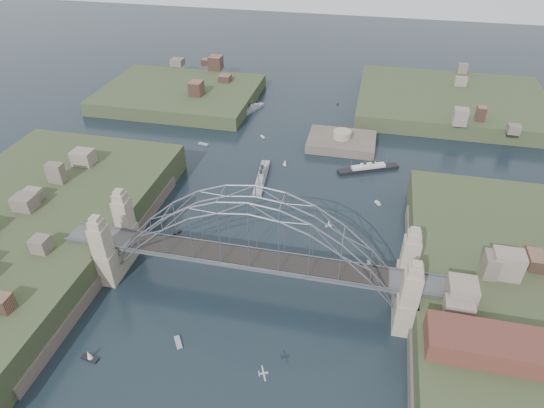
{
  "coord_description": "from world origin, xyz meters",
  "views": [
    {
      "loc": [
        19.94,
        -71.22,
        74.0
      ],
      "look_at": [
        0.0,
        18.0,
        10.0
      ],
      "focal_mm": 31.09,
      "sensor_mm": 36.0,
      "label": 1
    }
  ],
  "objects_px": {
    "naval_cruiser_far": "(251,110)",
    "ocean_liner": "(368,169)",
    "bridge": "(253,244)",
    "fort_island": "(341,147)",
    "naval_cruiser_near": "(262,177)",
    "wharf_shed": "(488,345)"
  },
  "relations": [
    {
      "from": "bridge",
      "to": "ocean_liner",
      "type": "distance_m",
      "value": 60.88
    },
    {
      "from": "naval_cruiser_near",
      "to": "wharf_shed",
      "type": "bearing_deg",
      "value": -47.41
    },
    {
      "from": "bridge",
      "to": "naval_cruiser_near",
      "type": "distance_m",
      "value": 45.82
    },
    {
      "from": "wharf_shed",
      "to": "ocean_liner",
      "type": "height_order",
      "value": "wharf_shed"
    },
    {
      "from": "fort_island",
      "to": "bridge",
      "type": "bearing_deg",
      "value": -99.73
    },
    {
      "from": "bridge",
      "to": "wharf_shed",
      "type": "xyz_separation_m",
      "value": [
        44.0,
        -14.0,
        -2.32
      ]
    },
    {
      "from": "fort_island",
      "to": "ocean_liner",
      "type": "bearing_deg",
      "value": -56.08
    },
    {
      "from": "wharf_shed",
      "to": "naval_cruiser_far",
      "type": "bearing_deg",
      "value": 123.2
    },
    {
      "from": "naval_cruiser_far",
      "to": "fort_island",
      "type": "bearing_deg",
      "value": -29.31
    },
    {
      "from": "naval_cruiser_near",
      "to": "ocean_liner",
      "type": "distance_m",
      "value": 32.81
    },
    {
      "from": "wharf_shed",
      "to": "ocean_liner",
      "type": "distance_m",
      "value": 73.83
    },
    {
      "from": "naval_cruiser_near",
      "to": "fort_island",
      "type": "bearing_deg",
      "value": 51.84
    },
    {
      "from": "bridge",
      "to": "naval_cruiser_near",
      "type": "bearing_deg",
      "value": 101.49
    },
    {
      "from": "naval_cruiser_far",
      "to": "ocean_liner",
      "type": "bearing_deg",
      "value": -37.05
    },
    {
      "from": "bridge",
      "to": "fort_island",
      "type": "height_order",
      "value": "bridge"
    },
    {
      "from": "fort_island",
      "to": "naval_cruiser_far",
      "type": "distance_m",
      "value": 41.67
    },
    {
      "from": "bridge",
      "to": "fort_island",
      "type": "distance_m",
      "value": 72.14
    },
    {
      "from": "naval_cruiser_near",
      "to": "ocean_liner",
      "type": "height_order",
      "value": "naval_cruiser_near"
    },
    {
      "from": "fort_island",
      "to": "naval_cruiser_near",
      "type": "relative_size",
      "value": 1.15
    },
    {
      "from": "fort_island",
      "to": "naval_cruiser_near",
      "type": "distance_m",
      "value": 33.75
    },
    {
      "from": "fort_island",
      "to": "wharf_shed",
      "type": "height_order",
      "value": "wharf_shed"
    },
    {
      "from": "naval_cruiser_near",
      "to": "naval_cruiser_far",
      "type": "xyz_separation_m",
      "value": [
        -15.48,
        46.91,
        -0.13
      ]
    }
  ]
}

